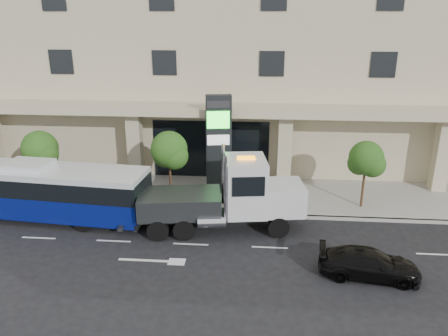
{
  "coord_description": "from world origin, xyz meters",
  "views": [
    {
      "loc": [
        3.29,
        -20.84,
        11.03
      ],
      "look_at": [
        1.41,
        2.0,
        2.91
      ],
      "focal_mm": 35.0,
      "sensor_mm": 36.0,
      "label": 1
    }
  ],
  "objects_px": {
    "signage_pylon": "(219,144)",
    "black_sedan": "(369,264)",
    "tow_truck": "(229,197)",
    "city_bus": "(32,189)"
  },
  "relations": [
    {
      "from": "tow_truck",
      "to": "black_sedan",
      "type": "height_order",
      "value": "tow_truck"
    },
    {
      "from": "black_sedan",
      "to": "tow_truck",
      "type": "bearing_deg",
      "value": 64.81
    },
    {
      "from": "city_bus",
      "to": "tow_truck",
      "type": "distance_m",
      "value": 11.16
    },
    {
      "from": "city_bus",
      "to": "signage_pylon",
      "type": "relative_size",
      "value": 2.12
    },
    {
      "from": "black_sedan",
      "to": "signage_pylon",
      "type": "distance_m",
      "value": 11.85
    },
    {
      "from": "signage_pylon",
      "to": "black_sedan",
      "type": "bearing_deg",
      "value": -58.34
    },
    {
      "from": "city_bus",
      "to": "black_sedan",
      "type": "relative_size",
      "value": 3.05
    },
    {
      "from": "black_sedan",
      "to": "signage_pylon",
      "type": "relative_size",
      "value": 0.7
    },
    {
      "from": "tow_truck",
      "to": "black_sedan",
      "type": "xyz_separation_m",
      "value": [
        6.48,
        -4.03,
        -1.21
      ]
    },
    {
      "from": "signage_pylon",
      "to": "city_bus",
      "type": "bearing_deg",
      "value": -166.25
    }
  ]
}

